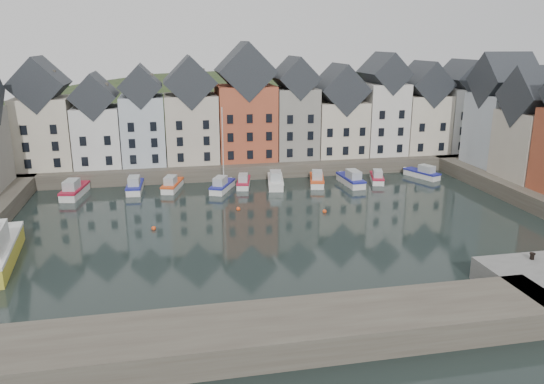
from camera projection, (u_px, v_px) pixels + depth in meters
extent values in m
plane|color=black|center=(285.00, 230.00, 57.59)|extent=(260.00, 260.00, 0.00)
cube|color=#463E35|center=(244.00, 162.00, 85.58)|extent=(90.00, 16.00, 2.00)
cube|color=#463E35|center=(211.00, 340.00, 34.68)|extent=(50.00, 6.00, 2.00)
ellipsoid|color=black|center=(227.00, 221.00, 115.31)|extent=(153.60, 70.40, 64.00)
sphere|color=black|center=(154.00, 101.00, 100.51)|extent=(5.77, 5.77, 5.77)
sphere|color=black|center=(334.00, 95.00, 117.33)|extent=(5.27, 5.27, 5.27)
sphere|color=black|center=(375.00, 99.00, 112.55)|extent=(5.07, 5.07, 5.07)
sphere|color=black|center=(293.00, 101.00, 110.16)|extent=(5.01, 5.01, 5.01)
sphere|color=black|center=(29.00, 112.00, 101.91)|extent=(3.94, 3.94, 3.94)
sphere|color=black|center=(349.00, 96.00, 117.54)|extent=(5.21, 5.21, 5.21)
sphere|color=black|center=(232.00, 98.00, 110.92)|extent=(5.45, 5.45, 5.45)
sphere|color=black|center=(413.00, 105.00, 108.34)|extent=(4.49, 4.49, 4.49)
cube|color=beige|center=(46.00, 133.00, 76.46)|extent=(7.67, 8.00, 10.07)
cube|color=#212529|center=(40.00, 84.00, 74.55)|extent=(7.67, 8.16, 7.67)
cube|color=silver|center=(98.00, 136.00, 78.05)|extent=(6.56, 8.00, 8.61)
cube|color=#212529|center=(95.00, 95.00, 76.41)|extent=(6.56, 8.16, 6.56)
cube|color=#B2BCC5|center=(143.00, 130.00, 79.10)|extent=(6.20, 8.00, 10.02)
cube|color=#212529|center=(140.00, 85.00, 77.30)|extent=(6.20, 8.16, 6.20)
cube|color=#BBB19E|center=(191.00, 128.00, 80.45)|extent=(7.70, 8.00, 10.08)
cube|color=#212529|center=(189.00, 82.00, 78.53)|extent=(7.70, 8.16, 7.70)
cube|color=#A84B30|center=(246.00, 122.00, 81.88)|extent=(8.69, 8.00, 11.28)
cube|color=#212529|center=(245.00, 71.00, 79.73)|extent=(8.69, 8.16, 8.69)
cube|color=gray|center=(294.00, 123.00, 83.42)|extent=(6.43, 8.00, 10.78)
cube|color=#212529|center=(294.00, 77.00, 81.49)|extent=(6.43, 8.16, 6.43)
cube|color=beige|center=(338.00, 128.00, 85.12)|extent=(7.88, 8.00, 8.56)
cube|color=#212529|center=(339.00, 89.00, 83.40)|extent=(7.88, 8.16, 7.88)
cube|color=silver|center=(381.00, 118.00, 86.14)|extent=(6.50, 8.00, 11.27)
cube|color=#212529|center=(384.00, 73.00, 84.15)|extent=(6.50, 8.16, 6.50)
cube|color=beige|center=(421.00, 123.00, 87.75)|extent=(7.23, 8.00, 9.32)
cube|color=#212529|center=(424.00, 84.00, 85.97)|extent=(7.23, 8.16, 7.23)
cube|color=silver|center=(459.00, 119.00, 88.92)|extent=(6.18, 8.00, 10.32)
cube|color=#212529|center=(463.00, 78.00, 87.08)|extent=(6.18, 8.16, 6.18)
cube|color=#B2BCC5|center=(499.00, 130.00, 77.80)|extent=(7.47, 8.00, 10.38)
cube|color=#212529|center=(505.00, 80.00, 75.83)|extent=(7.62, 8.00, 8.00)
cube|color=#BBB19E|center=(535.00, 145.00, 70.46)|extent=(8.14, 8.00, 8.89)
cube|color=#212529|center=(542.00, 96.00, 68.69)|extent=(8.30, 8.00, 8.00)
sphere|color=#DA4619|center=(238.00, 209.00, 64.32)|extent=(0.50, 0.50, 0.50)
sphere|color=#DA4619|center=(324.00, 211.00, 63.40)|extent=(0.50, 0.50, 0.50)
sphere|color=#DA4619|center=(154.00, 228.00, 57.70)|extent=(0.50, 0.50, 0.50)
cube|color=silver|center=(75.00, 193.00, 70.27)|extent=(3.08, 6.94, 1.23)
cube|color=#A2172F|center=(75.00, 188.00, 70.09)|extent=(3.21, 7.09, 0.28)
cube|color=#9FA5A7|center=(72.00, 185.00, 68.94)|extent=(1.98, 2.90, 1.34)
cube|color=silver|center=(135.00, 188.00, 72.56)|extent=(2.17, 6.31, 1.14)
cube|color=navy|center=(135.00, 184.00, 72.39)|extent=(2.28, 6.44, 0.26)
cube|color=#9FA5A7|center=(134.00, 181.00, 71.33)|extent=(1.57, 2.56, 1.25)
cube|color=silver|center=(173.00, 187.00, 73.29)|extent=(3.24, 6.04, 1.06)
cube|color=#DA4619|center=(172.00, 183.00, 73.13)|extent=(3.36, 6.18, 0.24)
cube|color=#9FA5A7|center=(170.00, 180.00, 72.14)|extent=(1.93, 2.59, 1.16)
cube|color=silver|center=(223.00, 188.00, 72.79)|extent=(4.09, 6.10, 1.08)
cube|color=navy|center=(222.00, 184.00, 72.63)|extent=(4.23, 6.25, 0.25)
cube|color=#9FA5A7|center=(220.00, 181.00, 71.64)|extent=(2.24, 2.72, 1.18)
cylinder|color=silver|center=(223.00, 147.00, 71.81)|extent=(0.14, 0.14, 10.82)
cube|color=silver|center=(244.00, 184.00, 74.89)|extent=(2.68, 5.57, 0.98)
cube|color=#A2172F|center=(244.00, 180.00, 74.74)|extent=(2.79, 5.69, 0.22)
cube|color=#9FA5A7|center=(243.00, 178.00, 73.83)|extent=(1.66, 2.35, 1.07)
cube|color=silver|center=(275.00, 183.00, 74.97)|extent=(3.08, 6.82, 1.21)
cube|color=silver|center=(275.00, 179.00, 74.79)|extent=(3.21, 6.97, 0.27)
cube|color=#9FA5A7|center=(276.00, 176.00, 73.66)|extent=(1.97, 2.86, 1.32)
cube|color=silver|center=(317.00, 182.00, 75.90)|extent=(3.23, 6.27, 1.10)
cube|color=#DA4619|center=(317.00, 178.00, 75.73)|extent=(3.36, 6.41, 0.25)
cube|color=#9FA5A7|center=(317.00, 175.00, 74.70)|extent=(1.95, 2.68, 1.20)
cube|color=silver|center=(350.00, 182.00, 75.78)|extent=(2.25, 6.48, 1.17)
cube|color=navy|center=(351.00, 178.00, 75.60)|extent=(2.36, 6.62, 0.27)
cube|color=#9FA5A7|center=(353.00, 175.00, 74.53)|extent=(1.62, 2.63, 1.28)
cube|color=silver|center=(377.00, 179.00, 77.38)|extent=(3.08, 5.55, 0.97)
cube|color=#A2172F|center=(377.00, 176.00, 77.23)|extent=(3.20, 5.67, 0.22)
cube|color=#9FA5A7|center=(378.00, 174.00, 76.33)|extent=(1.81, 2.39, 1.06)
cube|color=silver|center=(422.00, 175.00, 79.65)|extent=(3.75, 5.87, 1.04)
cube|color=navy|center=(422.00, 172.00, 79.50)|extent=(3.88, 6.01, 0.24)
cube|color=#9FA5A7|center=(427.00, 169.00, 78.67)|extent=(2.09, 2.59, 1.13)
cylinder|color=black|center=(532.00, 257.00, 44.80)|extent=(0.36, 0.36, 0.50)
cylinder|color=black|center=(533.00, 254.00, 44.73)|extent=(0.48, 0.48, 0.08)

